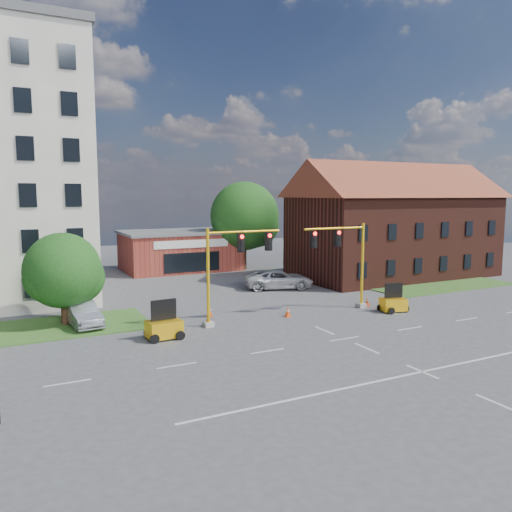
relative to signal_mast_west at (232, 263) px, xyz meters
name	(u,v)px	position (x,y,z in m)	size (l,w,h in m)	color
ground	(344,339)	(4.36, -6.00, -3.92)	(120.00, 120.00, 0.00)	#454548
grass_verge_ne	(447,287)	(22.36, 3.00, -3.88)	(14.00, 4.00, 0.08)	#2D5B22
lane_markings	(379,354)	(4.36, -9.00, -3.91)	(60.00, 36.00, 0.01)	silver
brick_shop	(180,250)	(4.36, 23.99, -1.76)	(12.40, 8.40, 4.30)	maroon
townhouse_row	(395,218)	(22.36, 10.00, 2.01)	(21.00, 11.00, 11.50)	#441D14
tree_large	(247,218)	(11.24, 21.08, 1.73)	(7.92, 7.54, 9.67)	#3C2315
tree_nw_front	(67,272)	(-9.40, 4.58, -0.56)	(4.99, 4.75, 5.89)	#3C2315
signal_mast_west	(232,263)	(0.00, 0.00, 0.00)	(5.30, 0.60, 6.20)	#969691
signal_mast_east	(344,256)	(8.71, 0.00, 0.00)	(5.30, 0.60, 6.20)	#969691
trailer_west	(164,327)	(-4.89, -1.29, -3.23)	(2.03, 1.45, 2.19)	yellow
trailer_east	(393,303)	(11.54, -2.06, -3.31)	(1.94, 1.53, 1.95)	yellow
cone_a	(208,320)	(-1.60, 0.31, -3.58)	(0.40, 0.40, 0.70)	#FF430D
cone_b	(209,311)	(-0.59, 2.57, -3.58)	(0.40, 0.40, 0.70)	#FF430D
cone_c	(288,312)	(4.10, 0.00, -3.58)	(0.40, 0.40, 0.70)	#FF430D
cone_d	(367,302)	(10.99, 0.13, -3.58)	(0.40, 0.40, 0.70)	#FF430D
pickup_white	(279,279)	(8.57, 9.17, -3.09)	(2.76, 6.00, 1.67)	silver
sedan_silver_front	(82,314)	(-8.69, 3.82, -3.17)	(1.60, 4.58, 1.51)	#979B9E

